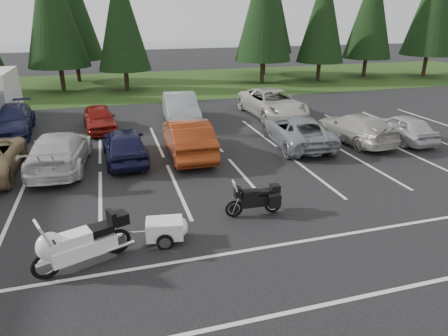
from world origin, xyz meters
TOP-DOWN VIEW (x-y plane):
  - ground at (0.00, 0.00)m, footprint 120.00×120.00m
  - grass_strip at (0.00, 24.00)m, footprint 80.00×16.00m
  - lake_water at (4.00, 55.00)m, footprint 70.00×50.00m
  - stall_markings at (0.00, 2.00)m, footprint 32.00×16.00m
  - conifer_4 at (-5.00, 22.90)m, footprint 4.80×4.80m
  - conifer_5 at (0.00, 21.60)m, footprint 4.14×4.14m
  - conifer_6 at (12.00, 22.10)m, footprint 4.93×4.93m
  - conifer_7 at (17.50, 21.80)m, footprint 4.27×4.27m
  - conifer_8 at (23.00, 22.60)m, footprint 4.53×4.53m
  - conifer_9 at (29.00, 21.30)m, footprint 5.19×5.19m
  - conifer_back_b at (-4.00, 27.50)m, footprint 4.97×4.97m
  - car_near_3 at (-3.70, 4.43)m, footprint 2.54×5.32m
  - car_near_4 at (-1.12, 4.58)m, footprint 1.92×4.36m
  - car_near_5 at (1.62, 4.53)m, footprint 1.88×5.03m
  - car_near_6 at (6.90, 4.52)m, footprint 2.82×5.32m
  - car_near_7 at (9.91, 4.24)m, footprint 2.39×4.91m
  - car_near_8 at (12.25, 3.71)m, footprint 1.60×3.91m
  - car_far_1 at (-6.58, 10.40)m, footprint 2.35×5.13m
  - car_far_2 at (-2.16, 9.82)m, footprint 1.94×4.04m
  - car_far_3 at (2.33, 10.14)m, footprint 2.12×5.17m
  - car_far_4 at (8.00, 10.17)m, footprint 2.98×5.95m
  - touring_motorcycle at (-2.56, -2.97)m, footprint 2.89×1.78m
  - cargo_trailer at (-0.46, -2.42)m, footprint 1.55×1.01m
  - adventure_motorcycle at (2.46, -1.62)m, footprint 2.06×0.79m

SIDE VIEW (x-z plane):
  - ground at x=0.00m, z-range 0.00..0.00m
  - lake_water at x=4.00m, z-range -0.01..0.01m
  - stall_markings at x=0.00m, z-range 0.00..0.01m
  - grass_strip at x=0.00m, z-range 0.00..0.01m
  - cargo_trailer at x=-0.46m, z-range 0.00..0.67m
  - adventure_motorcycle at x=2.46m, z-range 0.00..1.24m
  - car_near_8 at x=12.25m, z-range 0.00..1.33m
  - car_far_2 at x=-2.16m, z-range 0.00..1.33m
  - car_near_7 at x=9.91m, z-range 0.00..1.38m
  - car_near_6 at x=6.90m, z-range 0.00..1.42m
  - car_far_1 at x=-6.58m, z-range 0.00..1.46m
  - car_near_4 at x=-1.12m, z-range 0.00..1.46m
  - car_near_3 at x=-3.70m, z-range 0.00..1.50m
  - touring_motorcycle at x=-2.56m, z-range 0.00..1.53m
  - car_far_4 at x=8.00m, z-range 0.00..1.62m
  - car_near_5 at x=1.62m, z-range 0.00..1.64m
  - car_far_3 at x=2.33m, z-range 0.00..1.67m
  - conifer_5 at x=0.00m, z-range 0.81..10.45m
  - conifer_7 at x=17.50m, z-range 0.84..10.78m
  - conifer_8 at x=23.00m, z-range 0.89..11.45m
  - conifer_4 at x=-5.00m, z-range 0.95..12.12m
  - conifer_6 at x=12.00m, z-range 0.97..12.45m
  - conifer_back_b at x=-4.00m, z-range 0.98..12.56m
  - conifer_9 at x=29.00m, z-range 1.02..13.12m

